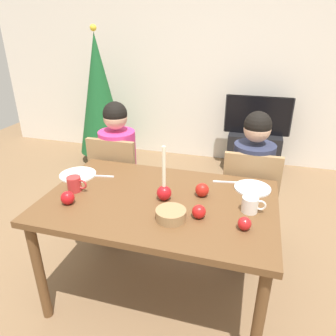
# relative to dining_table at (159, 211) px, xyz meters

# --- Properties ---
(ground_plane) EXTENTS (7.68, 7.68, 0.00)m
(ground_plane) POSITION_rel_dining_table_xyz_m (0.00, 0.00, -0.67)
(ground_plane) COLOR brown
(back_wall) EXTENTS (6.40, 0.10, 2.60)m
(back_wall) POSITION_rel_dining_table_xyz_m (0.00, 2.60, 0.63)
(back_wall) COLOR silver
(back_wall) RESTS_ON ground
(dining_table) EXTENTS (1.40, 0.90, 0.75)m
(dining_table) POSITION_rel_dining_table_xyz_m (0.00, 0.00, 0.00)
(dining_table) COLOR brown
(dining_table) RESTS_ON ground
(chair_left) EXTENTS (0.40, 0.40, 0.90)m
(chair_left) POSITION_rel_dining_table_xyz_m (-0.56, 0.61, -0.15)
(chair_left) COLOR #99754C
(chair_left) RESTS_ON ground
(chair_right) EXTENTS (0.40, 0.40, 0.90)m
(chair_right) POSITION_rel_dining_table_xyz_m (0.53, 0.61, -0.15)
(chair_right) COLOR #99754C
(chair_right) RESTS_ON ground
(person_left_child) EXTENTS (0.30, 0.30, 1.17)m
(person_left_child) POSITION_rel_dining_table_xyz_m (-0.56, 0.64, -0.10)
(person_left_child) COLOR #33384C
(person_left_child) RESTS_ON ground
(person_right_child) EXTENTS (0.30, 0.30, 1.17)m
(person_right_child) POSITION_rel_dining_table_xyz_m (0.53, 0.64, -0.10)
(person_right_child) COLOR #33384C
(person_right_child) RESTS_ON ground
(tv_stand) EXTENTS (0.64, 0.40, 0.48)m
(tv_stand) POSITION_rel_dining_table_xyz_m (0.53, 2.30, -0.43)
(tv_stand) COLOR black
(tv_stand) RESTS_ON ground
(tv) EXTENTS (0.79, 0.05, 0.46)m
(tv) POSITION_rel_dining_table_xyz_m (0.53, 2.30, 0.04)
(tv) COLOR black
(tv) RESTS_ON tv_stand
(christmas_tree) EXTENTS (0.61, 0.61, 1.72)m
(christmas_tree) POSITION_rel_dining_table_xyz_m (-1.45, 2.07, 0.22)
(christmas_tree) COLOR brown
(christmas_tree) RESTS_ON ground
(candle_centerpiece) EXTENTS (0.09, 0.09, 0.34)m
(candle_centerpiece) POSITION_rel_dining_table_xyz_m (0.03, 0.01, 0.15)
(candle_centerpiece) COLOR red
(candle_centerpiece) RESTS_ON dining_table
(plate_left) EXTENTS (0.25, 0.25, 0.01)m
(plate_left) POSITION_rel_dining_table_xyz_m (-0.65, 0.16, 0.09)
(plate_left) COLOR white
(plate_left) RESTS_ON dining_table
(plate_right) EXTENTS (0.23, 0.23, 0.01)m
(plate_right) POSITION_rel_dining_table_xyz_m (0.54, 0.29, 0.09)
(plate_right) COLOR silver
(plate_right) RESTS_ON dining_table
(mug_left) EXTENTS (0.13, 0.09, 0.10)m
(mug_left) POSITION_rel_dining_table_xyz_m (-0.54, -0.05, 0.13)
(mug_left) COLOR #B72D2D
(mug_left) RESTS_ON dining_table
(mug_right) EXTENTS (0.13, 0.09, 0.09)m
(mug_right) POSITION_rel_dining_table_xyz_m (0.54, 0.01, 0.13)
(mug_right) COLOR silver
(mug_right) RESTS_ON dining_table
(fork_left) EXTENTS (0.18, 0.05, 0.01)m
(fork_left) POSITION_rel_dining_table_xyz_m (-0.48, 0.18, 0.09)
(fork_left) COLOR silver
(fork_left) RESTS_ON dining_table
(fork_right) EXTENTS (0.18, 0.04, 0.01)m
(fork_right) POSITION_rel_dining_table_xyz_m (0.37, 0.33, 0.09)
(fork_right) COLOR silver
(fork_right) RESTS_ON dining_table
(bowl_walnuts) EXTENTS (0.17, 0.17, 0.06)m
(bowl_walnuts) POSITION_rel_dining_table_xyz_m (0.13, -0.19, 0.11)
(bowl_walnuts) COLOR #99754C
(bowl_walnuts) RESTS_ON dining_table
(apple_near_candle) EXTENTS (0.08, 0.08, 0.08)m
(apple_near_candle) POSITION_rel_dining_table_xyz_m (0.24, 0.11, 0.13)
(apple_near_candle) COLOR #B41C14
(apple_near_candle) RESTS_ON dining_table
(apple_by_left_plate) EXTENTS (0.08, 0.08, 0.08)m
(apple_by_left_plate) POSITION_rel_dining_table_xyz_m (-0.50, -0.20, 0.12)
(apple_by_left_plate) COLOR red
(apple_by_left_plate) RESTS_ON dining_table
(apple_by_right_mug) EXTENTS (0.08, 0.08, 0.08)m
(apple_by_right_mug) POSITION_rel_dining_table_xyz_m (0.27, -0.13, 0.12)
(apple_by_right_mug) COLOR red
(apple_by_right_mug) RESTS_ON dining_table
(apple_far_edge) EXTENTS (0.07, 0.07, 0.07)m
(apple_far_edge) POSITION_rel_dining_table_xyz_m (0.52, -0.17, 0.12)
(apple_far_edge) COLOR red
(apple_far_edge) RESTS_ON dining_table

